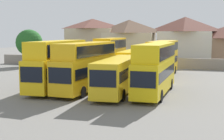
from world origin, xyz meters
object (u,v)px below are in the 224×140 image
(bus_3, at_px, (119,74))
(tree_behind_wall, at_px, (29,43))
(bus_1, at_px, (58,62))
(house_terrace_far_right, at_px, (223,45))
(bus_7, at_px, (163,56))
(bus_4, at_px, (155,66))
(house_terrace_left, at_px, (93,40))
(bus_6, at_px, (134,61))
(bus_5, at_px, (111,54))
(house_terrace_centre, at_px, (129,41))
(bus_2, at_px, (86,64))
(house_terrace_right, at_px, (185,40))

(bus_3, relative_size, tree_behind_wall, 1.77)
(bus_1, distance_m, house_terrace_far_right, 37.77)
(bus_1, height_order, bus_7, bus_1)
(bus_4, xyz_separation_m, house_terrace_left, (-18.39, 33.54, 1.81))
(bus_4, distance_m, bus_6, 14.21)
(tree_behind_wall, bearing_deg, house_terrace_left, 60.27)
(bus_5, bearing_deg, bus_3, 17.63)
(house_terrace_far_right, bearing_deg, bus_3, -109.07)
(bus_5, bearing_deg, house_terrace_centre, -176.88)
(bus_2, height_order, bus_5, bus_5)
(house_terrace_left, xyz_separation_m, tree_behind_wall, (-7.49, -13.11, -0.37))
(bus_2, bearing_deg, bus_3, 87.00)
(bus_4, height_order, house_terrace_centre, house_terrace_centre)
(house_terrace_left, height_order, house_terrace_centre, house_terrace_left)
(house_terrace_right, bearing_deg, house_terrace_left, 179.20)
(house_terrace_far_right, bearing_deg, bus_6, -123.43)
(bus_6, xyz_separation_m, bus_7, (4.11, 0.02, 0.74))
(bus_1, xyz_separation_m, bus_3, (6.87, -0.74, -0.92))
(bus_1, relative_size, bus_5, 1.12)
(bus_6, bearing_deg, bus_2, -10.49)
(bus_4, relative_size, house_terrace_left, 1.07)
(bus_1, distance_m, bus_2, 3.35)
(bus_2, bearing_deg, bus_6, 174.97)
(house_terrace_left, height_order, house_terrace_right, house_terrace_right)
(house_terrace_left, distance_m, house_terrace_far_right, 26.49)
(bus_4, bearing_deg, house_terrace_right, -179.70)
(bus_1, bearing_deg, house_terrace_far_right, 148.16)
(bus_1, height_order, house_terrace_right, house_terrace_right)
(bus_1, bearing_deg, bus_2, 82.03)
(bus_2, xyz_separation_m, house_terrace_centre, (-3.04, 32.55, 1.60))
(bus_5, xyz_separation_m, house_terrace_right, (9.48, 19.36, 1.73))
(bus_1, relative_size, house_terrace_right, 1.13)
(bus_2, xyz_separation_m, bus_7, (6.19, 13.41, -0.05))
(house_terrace_right, height_order, tree_behind_wall, house_terrace_right)
(bus_1, xyz_separation_m, bus_6, (5.41, 13.08, -0.87))
(bus_7, xyz_separation_m, house_terrace_centre, (-9.23, 19.13, 1.66))
(house_terrace_left, xyz_separation_m, house_terrace_far_right, (26.47, -0.42, -0.94))
(bus_3, bearing_deg, house_terrace_far_right, 158.77)
(bus_3, height_order, tree_behind_wall, tree_behind_wall)
(house_terrace_left, xyz_separation_m, house_terrace_centre, (8.25, -1.12, -0.18))
(bus_2, height_order, house_terrace_centre, house_terrace_centre)
(bus_7, xyz_separation_m, house_terrace_right, (1.78, 19.98, 1.91))
(house_terrace_far_right, bearing_deg, house_terrace_left, 179.08)
(bus_2, distance_m, tree_behind_wall, 27.88)
(bus_1, height_order, house_terrace_far_right, house_terrace_far_right)
(house_terrace_centre, xyz_separation_m, tree_behind_wall, (-15.74, -12.00, -0.19))
(bus_1, relative_size, bus_2, 1.07)
(bus_5, height_order, house_terrace_far_right, house_terrace_far_right)
(bus_3, relative_size, bus_5, 1.11)
(bus_7, bearing_deg, bus_4, 6.77)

